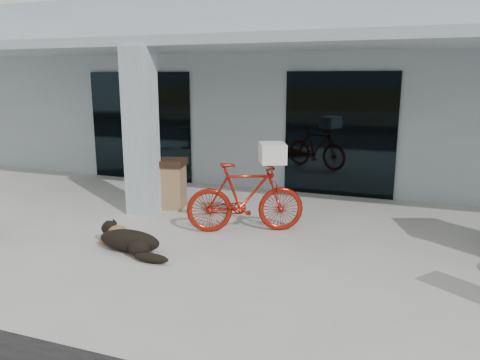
% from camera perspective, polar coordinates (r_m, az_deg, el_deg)
% --- Properties ---
extents(ground, '(80.00, 80.00, 0.00)m').
position_cam_1_polar(ground, '(6.72, -10.88, -10.35)').
color(ground, beige).
rests_on(ground, ground).
extents(building, '(22.00, 7.00, 4.50)m').
position_cam_1_polar(building, '(14.16, 7.00, 11.02)').
color(building, '#B1C1C8').
rests_on(building, ground).
extents(storefront_glass_left, '(2.80, 0.06, 2.70)m').
position_cam_1_polar(storefront_glass_left, '(12.18, -12.05, 6.39)').
color(storefront_glass_left, black).
rests_on(storefront_glass_left, ground).
extents(storefront_glass_right, '(2.40, 0.06, 2.70)m').
position_cam_1_polar(storefront_glass_right, '(10.43, 12.03, 5.41)').
color(storefront_glass_right, black).
rests_on(storefront_glass_right, ground).
extents(column, '(0.50, 0.50, 3.12)m').
position_cam_1_polar(column, '(9.01, -11.97, 5.69)').
color(column, '#B1C1C8').
rests_on(column, ground).
extents(overhang, '(22.00, 2.80, 0.18)m').
position_cam_1_polar(overhang, '(9.48, -0.01, 16.27)').
color(overhang, '#B1C1C8').
rests_on(overhang, column).
extents(bicycle, '(2.03, 1.33, 1.19)m').
position_cam_1_polar(bicycle, '(7.86, 0.65, -2.16)').
color(bicycle, maroon).
rests_on(bicycle, ground).
extents(laundry_basket, '(0.60, 0.67, 0.32)m').
position_cam_1_polar(laundry_basket, '(7.76, 3.98, 3.32)').
color(laundry_basket, white).
rests_on(laundry_basket, bicycle).
extents(dog, '(1.23, 0.77, 0.39)m').
position_cam_1_polar(dog, '(7.26, -13.33, -7.05)').
color(dog, black).
rests_on(dog, ground).
extents(cup_near_dog, '(0.08, 0.08, 0.09)m').
position_cam_1_polar(cup_near_dog, '(7.98, -13.14, -6.40)').
color(cup_near_dog, white).
rests_on(cup_near_dog, ground).
extents(trash_receptacle, '(0.69, 0.69, 0.99)m').
position_cam_1_polar(trash_receptacle, '(9.45, -8.42, -0.43)').
color(trash_receptacle, '#926E4B').
rests_on(trash_receptacle, ground).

